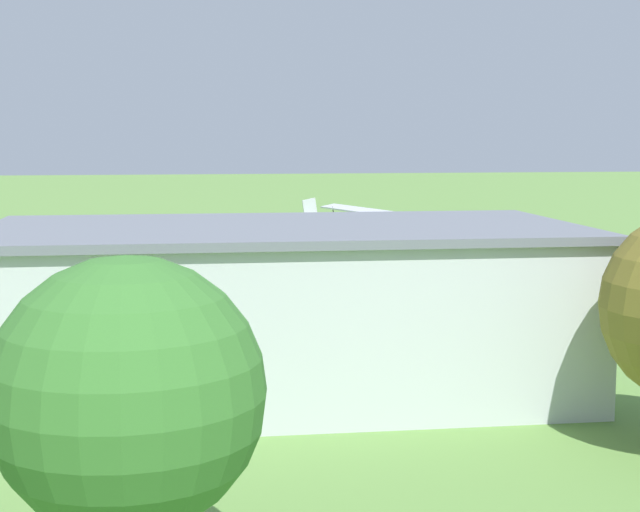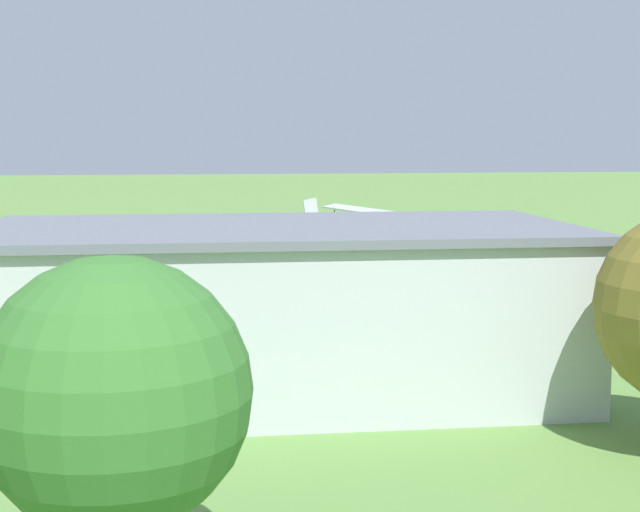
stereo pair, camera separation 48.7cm
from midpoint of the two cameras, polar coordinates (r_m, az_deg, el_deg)
The scene contains 11 objects.
ground_plane at distance 76.75m, azimuth -1.89°, elevation -1.08°, with size 400.00×400.00×0.00m, color #608C42.
hangar at distance 41.34m, azimuth -1.97°, elevation -3.11°, with size 24.99×13.37×7.20m.
biplane at distance 75.03m, azimuth 1.70°, elevation 1.95°, with size 7.34×9.44×3.83m.
car_red at distance 56.19m, azimuth 7.91°, elevation -3.28°, with size 2.05×4.41×1.68m.
car_grey at distance 54.54m, azimuth -16.72°, elevation -3.83°, with size 2.28×4.62×1.70m.
person_near_hangar_door at distance 60.71m, azimuth 7.92°, elevation -2.57°, with size 0.49×0.49×1.61m.
person_beside_truck at distance 55.85m, azimuth -8.10°, elevation -3.35°, with size 0.54×0.54×1.73m.
person_crossing_taxiway at distance 57.52m, azimuth -9.35°, elevation -3.12°, with size 0.50×0.50×1.64m.
person_by_parked_cars at distance 57.34m, azimuth -14.46°, elevation -3.30°, with size 0.54×0.54×1.61m.
person_at_fence_line at distance 56.43m, azimuth 0.86°, elevation -3.24°, with size 0.53×0.53×1.60m.
tree_behind_hangar_left at distance 22.87m, azimuth -11.44°, elevation -7.96°, with size 6.42×6.42×8.28m.
Camera 2 is at (8.35, 75.51, 10.96)m, focal length 54.29 mm.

